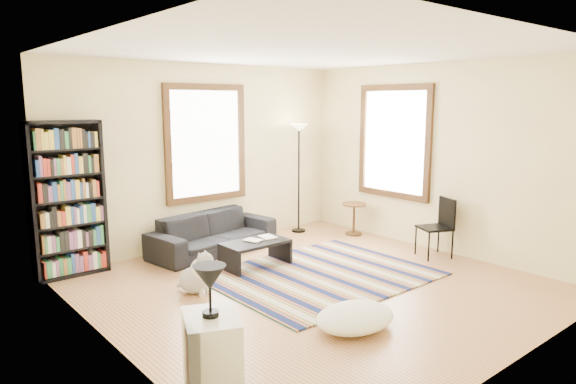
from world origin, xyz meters
TOP-DOWN VIEW (x-y plane):
  - floor at (0.00, 0.00)m, footprint 5.00×5.00m
  - ceiling at (0.00, 0.00)m, footprint 5.00×5.00m
  - wall_back at (0.00, 2.55)m, footprint 5.00×0.10m
  - wall_front at (0.00, -2.55)m, footprint 5.00×0.10m
  - wall_left at (-2.55, 0.00)m, footprint 0.10×5.00m
  - wall_right at (2.55, 0.00)m, footprint 0.10×5.00m
  - window_back at (0.00, 2.47)m, footprint 1.20×0.06m
  - window_right at (2.47, 0.80)m, footprint 0.06×1.20m
  - rug at (0.33, 0.22)m, footprint 2.71×2.17m
  - sofa at (-0.17, 2.05)m, footprint 1.07×2.08m
  - bookshelf at (-2.14, 2.32)m, footprint 0.90×0.30m
  - coffee_table at (-0.12, 1.05)m, footprint 0.90×0.51m
  - book_a at (-0.22, 1.05)m, footprint 0.28×0.24m
  - book_b at (0.03, 1.10)m, footprint 0.22×0.28m
  - floor_cushion at (-0.51, -1.14)m, footprint 1.05×0.92m
  - floor_lamp at (1.63, 2.15)m, footprint 0.35×0.35m
  - side_table at (2.20, 1.38)m, footprint 0.47×0.47m
  - folding_chair at (2.15, -0.23)m, footprint 0.55×0.54m
  - white_cabinet at (-2.30, -1.38)m, footprint 0.55×0.61m
  - table_lamp at (-2.30, -1.38)m, footprint 0.28×0.28m
  - dog at (-1.25, 0.74)m, footprint 0.53×0.61m

SIDE VIEW (x-z plane):
  - floor at x=0.00m, z-range -0.10..0.00m
  - rug at x=0.33m, z-range 0.00..0.02m
  - floor_cushion at x=-0.51m, z-range 0.00..0.22m
  - coffee_table at x=-0.12m, z-range 0.00..0.36m
  - dog at x=-1.25m, z-range 0.00..0.51m
  - side_table at x=2.20m, z-range 0.00..0.54m
  - sofa at x=-0.17m, z-range 0.00..0.58m
  - white_cabinet at x=-2.30m, z-range 0.00..0.70m
  - book_b at x=0.03m, z-range 0.36..0.38m
  - book_a at x=-0.22m, z-range 0.36..0.38m
  - folding_chair at x=2.15m, z-range 0.00..0.86m
  - table_lamp at x=-2.30m, z-range 0.70..1.08m
  - floor_lamp at x=1.63m, z-range 0.00..1.86m
  - bookshelf at x=-2.14m, z-range 0.00..2.00m
  - wall_back at x=0.00m, z-range 0.00..2.80m
  - wall_front at x=0.00m, z-range 0.00..2.80m
  - wall_left at x=-2.55m, z-range 0.00..2.80m
  - wall_right at x=2.55m, z-range 0.00..2.80m
  - window_back at x=0.00m, z-range 0.80..2.40m
  - window_right at x=2.47m, z-range 0.80..2.40m
  - ceiling at x=0.00m, z-range 2.80..2.90m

